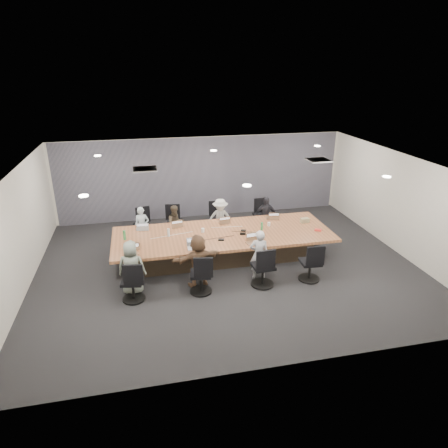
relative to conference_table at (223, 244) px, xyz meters
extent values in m
cube|color=#232326|center=(0.00, -0.50, -0.40)|extent=(10.00, 8.00, 0.00)
cube|color=white|center=(0.00, -0.50, 2.40)|extent=(10.00, 8.00, 0.00)
cube|color=beige|center=(0.00, 3.50, 1.00)|extent=(10.00, 0.00, 2.80)
cube|color=beige|center=(0.00, -4.50, 1.00)|extent=(10.00, 0.00, 2.80)
cube|color=beige|center=(-5.00, -0.50, 1.00)|extent=(0.00, 8.00, 2.80)
cube|color=beige|center=(5.00, -0.50, 1.00)|extent=(0.00, 8.00, 2.80)
cube|color=slate|center=(0.00, 3.42, 1.00)|extent=(9.80, 0.04, 2.80)
cube|color=#3B2E22|center=(0.00, 0.00, -0.07)|extent=(4.80, 1.40, 0.66)
cube|color=#A8673F|center=(0.00, 0.00, 0.30)|extent=(6.00, 2.20, 0.08)
imported|color=silver|center=(-2.18, 1.35, 0.19)|extent=(0.45, 0.31, 1.18)
cube|color=#B2B2B7|center=(-2.18, 0.80, 0.35)|extent=(0.35, 0.26, 0.02)
imported|color=#453B2D|center=(-1.18, 1.35, 0.18)|extent=(0.65, 0.55, 1.16)
cube|color=#8C6647|center=(-1.18, 0.80, 0.35)|extent=(0.36, 0.28, 0.02)
imported|color=#AEB1AD|center=(0.20, 1.35, 0.24)|extent=(0.89, 0.60, 1.28)
cube|color=#8C6647|center=(0.20, 0.80, 0.35)|extent=(0.35, 0.26, 0.02)
imported|color=#24242B|center=(1.66, 1.35, 0.22)|extent=(0.76, 0.41, 1.23)
cube|color=#8C6647|center=(1.66, 0.80, 0.35)|extent=(0.36, 0.29, 0.02)
imported|color=gray|center=(-2.49, -1.35, 0.26)|extent=(0.71, 0.52, 1.32)
cube|color=#8C6647|center=(-2.49, -0.80, 0.35)|extent=(0.39, 0.31, 0.02)
imported|color=brown|center=(-0.92, -1.35, 0.27)|extent=(1.30, 0.66, 1.34)
cube|color=#B2B2B7|center=(-0.92, -0.80, 0.35)|extent=(0.35, 0.25, 0.02)
imported|color=#AFADB4|center=(0.62, -1.35, 0.26)|extent=(0.54, 0.42, 1.32)
cube|color=#8C6647|center=(0.62, -0.80, 0.35)|extent=(0.39, 0.30, 0.02)
cylinder|color=#348947|center=(-2.65, 0.13, 0.47)|extent=(0.08, 0.08, 0.26)
cylinder|color=#348947|center=(1.10, -0.02, 0.45)|extent=(0.08, 0.08, 0.23)
cylinder|color=silver|center=(-1.49, 0.10, 0.45)|extent=(0.09, 0.09, 0.22)
cylinder|color=white|center=(-0.54, 0.19, 0.39)|extent=(0.12, 0.12, 0.11)
cylinder|color=white|center=(1.40, 0.24, 0.39)|extent=(0.11, 0.11, 0.10)
cylinder|color=brown|center=(-2.31, -0.39, 0.39)|extent=(0.11, 0.11, 0.10)
cube|color=black|center=(-0.16, -0.46, 0.35)|extent=(0.18, 0.14, 0.03)
cube|color=black|center=(0.59, 0.03, 0.35)|extent=(0.16, 0.14, 0.03)
cube|color=black|center=(0.50, -0.23, 0.37)|extent=(0.17, 0.07, 0.06)
cube|color=tan|center=(2.51, 0.27, 0.40)|extent=(0.26, 0.18, 0.13)
cube|color=red|center=(2.64, -0.40, 0.36)|extent=(0.22, 0.20, 0.04)
camera|label=1|loc=(-2.14, -9.88, 4.70)|focal=32.00mm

